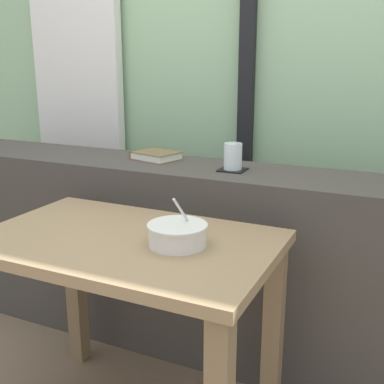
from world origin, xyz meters
name	(u,v)px	position (x,y,z in m)	size (l,w,h in m)	color
outdoor_backdrop	(253,20)	(0.00, 1.17, 1.40)	(4.80, 0.08, 2.80)	#9EC699
curtain_left_panel	(76,53)	(-0.99, 1.07, 1.25)	(0.56, 0.06, 2.50)	white
window_divider_post	(248,41)	(0.00, 1.10, 1.30)	(0.07, 0.05, 2.60)	black
dark_console_ledge	(199,259)	(0.00, 0.55, 0.40)	(2.80, 0.37, 0.80)	#423D38
breakfast_table	(128,277)	(0.00, 0.00, 0.55)	(0.92, 0.58, 0.68)	#826849
coaster_square	(233,170)	(0.15, 0.54, 0.80)	(0.10, 0.10, 0.01)	black
juice_glass	(233,158)	(0.15, 0.54, 0.85)	(0.07, 0.07, 0.10)	white
closed_book	(156,155)	(-0.23, 0.61, 0.82)	(0.21, 0.19, 0.03)	brown
soup_bowl	(178,234)	(0.17, 0.01, 0.72)	(0.18, 0.18, 0.15)	silver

